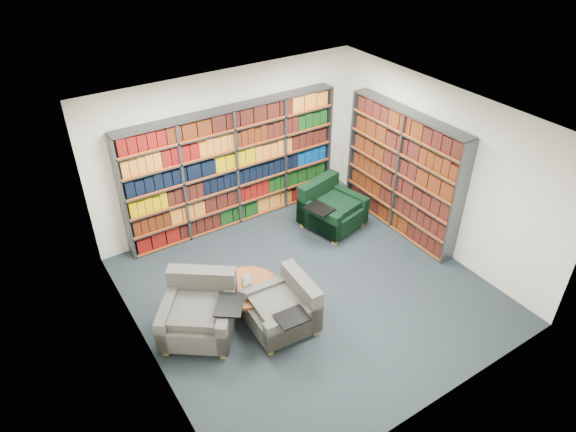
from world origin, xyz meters
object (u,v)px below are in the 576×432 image
chair_green_right (329,209)px  coffee_table (248,291)px  chair_teal_front (286,309)px  chair_teal_left (200,311)px

chair_green_right → coffee_table: chair_green_right is taller
chair_green_right → chair_teal_front: bearing=-139.7°
chair_green_right → coffee_table: (-2.31, -1.12, 0.00)m
chair_green_right → coffee_table: 2.56m
chair_green_right → chair_teal_left: bearing=-159.6°
chair_teal_left → chair_teal_front: 1.19m
chair_teal_left → coffee_table: 0.76m
chair_green_right → coffee_table: bearing=-154.0°
chair_teal_front → coffee_table: chair_teal_front is taller
chair_teal_left → chair_teal_front: size_ratio=1.28×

